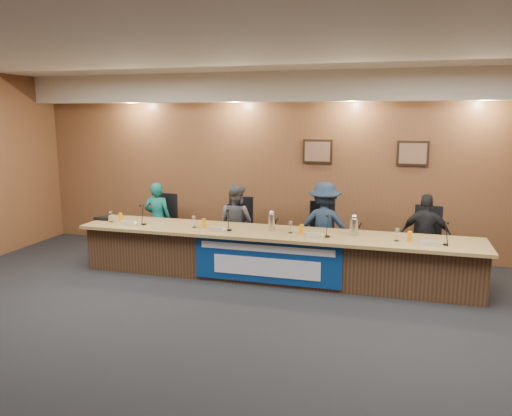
# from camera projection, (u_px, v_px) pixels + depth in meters

# --- Properties ---
(floor) EXTENTS (10.00, 10.00, 0.00)m
(floor) POSITION_uv_depth(u_px,v_px,m) (220.00, 346.00, 5.45)
(floor) COLOR black
(floor) RESTS_ON ground
(ceiling) EXTENTS (10.00, 8.00, 0.04)m
(ceiling) POSITION_uv_depth(u_px,v_px,m) (215.00, 41.00, 4.86)
(ceiling) COLOR silver
(ceiling) RESTS_ON wall_back
(wall_back) EXTENTS (10.00, 0.04, 3.20)m
(wall_back) POSITION_uv_depth(u_px,v_px,m) (295.00, 165.00, 8.93)
(wall_back) COLOR brown
(wall_back) RESTS_ON floor
(soffit) EXTENTS (10.00, 0.50, 0.50)m
(soffit) POSITION_uv_depth(u_px,v_px,m) (293.00, 87.00, 8.45)
(soffit) COLOR beige
(soffit) RESTS_ON wall_back
(dais_body) EXTENTS (6.00, 0.80, 0.70)m
(dais_body) POSITION_uv_depth(u_px,v_px,m) (273.00, 256.00, 7.65)
(dais_body) COLOR #442C1B
(dais_body) RESTS_ON floor
(dais_top) EXTENTS (6.10, 0.95, 0.05)m
(dais_top) POSITION_uv_depth(u_px,v_px,m) (272.00, 233.00, 7.54)
(dais_top) COLOR olive
(dais_top) RESTS_ON dais_body
(banner) EXTENTS (2.20, 0.02, 0.65)m
(banner) POSITION_uv_depth(u_px,v_px,m) (266.00, 262.00, 7.26)
(banner) COLOR navy
(banner) RESTS_ON dais_body
(banner_text_upper) EXTENTS (2.00, 0.01, 0.10)m
(banner_text_upper) POSITION_uv_depth(u_px,v_px,m) (266.00, 249.00, 7.21)
(banner_text_upper) COLOR silver
(banner_text_upper) RESTS_ON banner
(banner_text_lower) EXTENTS (1.60, 0.01, 0.28)m
(banner_text_lower) POSITION_uv_depth(u_px,v_px,m) (266.00, 267.00, 7.26)
(banner_text_lower) COLOR silver
(banner_text_lower) RESTS_ON banner
(wall_photo_left) EXTENTS (0.52, 0.04, 0.42)m
(wall_photo_left) POSITION_uv_depth(u_px,v_px,m) (318.00, 151.00, 8.75)
(wall_photo_left) COLOR black
(wall_photo_left) RESTS_ON wall_back
(wall_photo_right) EXTENTS (0.52, 0.04, 0.42)m
(wall_photo_right) POSITION_uv_depth(u_px,v_px,m) (413.00, 153.00, 8.32)
(wall_photo_right) COLOR black
(wall_photo_right) RESTS_ON wall_back
(panelist_a) EXTENTS (0.52, 0.38, 1.31)m
(panelist_a) POSITION_uv_depth(u_px,v_px,m) (158.00, 219.00, 8.90)
(panelist_a) COLOR #0E5A53
(panelist_a) RESTS_ON floor
(panelist_b) EXTENTS (0.80, 0.73, 1.33)m
(panelist_b) POSITION_uv_depth(u_px,v_px,m) (236.00, 223.00, 8.49)
(panelist_b) COLOR #4B4B4F
(panelist_b) RESTS_ON floor
(panelist_c) EXTENTS (0.93, 0.55, 1.43)m
(panelist_c) POSITION_uv_depth(u_px,v_px,m) (324.00, 226.00, 8.08)
(panelist_c) COLOR #19283E
(panelist_c) RESTS_ON floor
(panelist_d) EXTENTS (0.78, 0.37, 1.30)m
(panelist_d) POSITION_uv_depth(u_px,v_px,m) (426.00, 236.00, 7.67)
(panelist_d) COLOR black
(panelist_d) RESTS_ON floor
(office_chair_a) EXTENTS (0.56, 0.56, 0.08)m
(office_chair_a) POSITION_uv_depth(u_px,v_px,m) (161.00, 227.00, 9.03)
(office_chair_a) COLOR black
(office_chair_a) RESTS_ON floor
(office_chair_b) EXTENTS (0.51, 0.51, 0.08)m
(office_chair_b) POSITION_uv_depth(u_px,v_px,m) (238.00, 232.00, 8.62)
(office_chair_b) COLOR black
(office_chair_b) RESTS_ON floor
(office_chair_c) EXTENTS (0.63, 0.63, 0.08)m
(office_chair_c) POSITION_uv_depth(u_px,v_px,m) (325.00, 238.00, 8.22)
(office_chair_c) COLOR black
(office_chair_c) RESTS_ON floor
(office_chair_d) EXTENTS (0.56, 0.56, 0.08)m
(office_chair_d) POSITION_uv_depth(u_px,v_px,m) (425.00, 245.00, 7.79)
(office_chair_d) COLOR black
(office_chair_d) RESTS_ON floor
(nameplate_a) EXTENTS (0.24, 0.08, 0.10)m
(nameplate_a) POSITION_uv_depth(u_px,v_px,m) (128.00, 222.00, 7.94)
(nameplate_a) COLOR white
(nameplate_a) RESTS_ON dais_top
(microphone_a) EXTENTS (0.07, 0.07, 0.02)m
(microphone_a) POSITION_uv_depth(u_px,v_px,m) (144.00, 224.00, 7.99)
(microphone_a) COLOR black
(microphone_a) RESTS_ON dais_top
(juice_glass_a) EXTENTS (0.06, 0.06, 0.15)m
(juice_glass_a) POSITION_uv_depth(u_px,v_px,m) (121.00, 217.00, 8.20)
(juice_glass_a) COLOR orange
(juice_glass_a) RESTS_ON dais_top
(water_glass_a) EXTENTS (0.08, 0.08, 0.18)m
(water_glass_a) POSITION_uv_depth(u_px,v_px,m) (111.00, 217.00, 8.17)
(water_glass_a) COLOR silver
(water_glass_a) RESTS_ON dais_top
(nameplate_b) EXTENTS (0.24, 0.08, 0.10)m
(nameplate_b) POSITION_uv_depth(u_px,v_px,m) (216.00, 229.00, 7.52)
(nameplate_b) COLOR white
(nameplate_b) RESTS_ON dais_top
(microphone_b) EXTENTS (0.07, 0.07, 0.02)m
(microphone_b) POSITION_uv_depth(u_px,v_px,m) (229.00, 230.00, 7.58)
(microphone_b) COLOR black
(microphone_b) RESTS_ON dais_top
(juice_glass_b) EXTENTS (0.06, 0.06, 0.15)m
(juice_glass_b) POSITION_uv_depth(u_px,v_px,m) (204.00, 223.00, 7.74)
(juice_glass_b) COLOR orange
(juice_glass_b) RESTS_ON dais_top
(water_glass_b) EXTENTS (0.08, 0.08, 0.18)m
(water_glass_b) POSITION_uv_depth(u_px,v_px,m) (194.00, 222.00, 7.78)
(water_glass_b) COLOR silver
(water_glass_b) RESTS_ON dais_top
(nameplate_c) EXTENTS (0.24, 0.08, 0.10)m
(nameplate_c) POSITION_uv_depth(u_px,v_px,m) (314.00, 235.00, 7.13)
(nameplate_c) COLOR white
(nameplate_c) RESTS_ON dais_top
(microphone_c) EXTENTS (0.07, 0.07, 0.02)m
(microphone_c) POSITION_uv_depth(u_px,v_px,m) (327.00, 236.00, 7.18)
(microphone_c) COLOR black
(microphone_c) RESTS_ON dais_top
(juice_glass_c) EXTENTS (0.06, 0.06, 0.15)m
(juice_glass_c) POSITION_uv_depth(u_px,v_px,m) (302.00, 230.00, 7.33)
(juice_glass_c) COLOR orange
(juice_glass_c) RESTS_ON dais_top
(water_glass_c) EXTENTS (0.08, 0.08, 0.18)m
(water_glass_c) POSITION_uv_depth(u_px,v_px,m) (290.00, 227.00, 7.42)
(water_glass_c) COLOR silver
(water_glass_c) RESTS_ON dais_top
(nameplate_d) EXTENTS (0.24, 0.08, 0.10)m
(nameplate_d) POSITION_uv_depth(u_px,v_px,m) (431.00, 243.00, 6.69)
(nameplate_d) COLOR white
(nameplate_d) RESTS_ON dais_top
(microphone_d) EXTENTS (0.07, 0.07, 0.02)m
(microphone_d) POSITION_uv_depth(u_px,v_px,m) (445.00, 245.00, 6.74)
(microphone_d) COLOR black
(microphone_d) RESTS_ON dais_top
(juice_glass_d) EXTENTS (0.06, 0.06, 0.15)m
(juice_glass_d) POSITION_uv_depth(u_px,v_px,m) (410.00, 237.00, 6.90)
(juice_glass_d) COLOR orange
(juice_glass_d) RESTS_ON dais_top
(water_glass_d) EXTENTS (0.08, 0.08, 0.18)m
(water_glass_d) POSITION_uv_depth(u_px,v_px,m) (397.00, 235.00, 6.94)
(water_glass_d) COLOR silver
(water_glass_d) RESTS_ON dais_top
(carafe_mid) EXTENTS (0.11, 0.11, 0.26)m
(carafe_mid) POSITION_uv_depth(u_px,v_px,m) (272.00, 222.00, 7.56)
(carafe_mid) COLOR silver
(carafe_mid) RESTS_ON dais_top
(carafe_right) EXTENTS (0.13, 0.13, 0.25)m
(carafe_right) POSITION_uv_depth(u_px,v_px,m) (354.00, 227.00, 7.26)
(carafe_right) COLOR silver
(carafe_right) RESTS_ON dais_top
(speakerphone) EXTENTS (0.32, 0.32, 0.05)m
(speakerphone) POSITION_uv_depth(u_px,v_px,m) (103.00, 218.00, 8.36)
(speakerphone) COLOR black
(speakerphone) RESTS_ON dais_top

